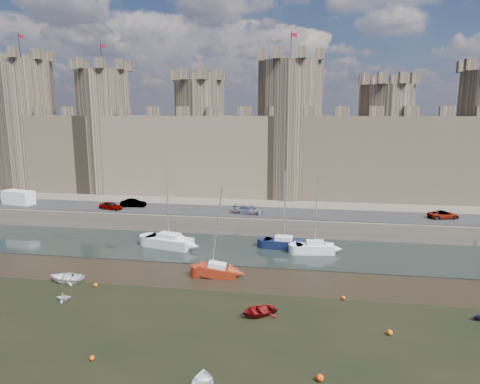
{
  "coord_description": "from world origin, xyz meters",
  "views": [
    {
      "loc": [
        5.24,
        -27.24,
        17.19
      ],
      "look_at": [
        -2.55,
        22.0,
        7.82
      ],
      "focal_mm": 32.0,
      "sensor_mm": 36.0,
      "label": 1
    }
  ],
  "objects_px": {
    "car_3": "(444,215)",
    "sailboat_0": "(169,241)",
    "car_0": "(111,206)",
    "car_2": "(249,210)",
    "sailboat_1": "(284,243)",
    "sailboat_2": "(315,247)",
    "car_1": "(133,203)",
    "van": "(19,198)",
    "sailboat_4": "(217,270)"
  },
  "relations": [
    {
      "from": "sailboat_2",
      "to": "sailboat_0",
      "type": "bearing_deg",
      "value": 174.72
    },
    {
      "from": "sailboat_2",
      "to": "sailboat_4",
      "type": "bearing_deg",
      "value": -145.19
    },
    {
      "from": "car_3",
      "to": "sailboat_4",
      "type": "bearing_deg",
      "value": 111.23
    },
    {
      "from": "car_3",
      "to": "car_2",
      "type": "bearing_deg",
      "value": 79.51
    },
    {
      "from": "car_2",
      "to": "van",
      "type": "bearing_deg",
      "value": 98.29
    },
    {
      "from": "car_1",
      "to": "sailboat_0",
      "type": "bearing_deg",
      "value": -147.37
    },
    {
      "from": "car_1",
      "to": "car_3",
      "type": "relative_size",
      "value": 0.93
    },
    {
      "from": "car_1",
      "to": "sailboat_1",
      "type": "distance_m",
      "value": 25.87
    },
    {
      "from": "car_3",
      "to": "car_0",
      "type": "bearing_deg",
      "value": 78.59
    },
    {
      "from": "car_1",
      "to": "car_2",
      "type": "bearing_deg",
      "value": -102.99
    },
    {
      "from": "van",
      "to": "car_3",
      "type": "bearing_deg",
      "value": 14.11
    },
    {
      "from": "car_1",
      "to": "van",
      "type": "height_order",
      "value": "van"
    },
    {
      "from": "car_3",
      "to": "sailboat_1",
      "type": "bearing_deg",
      "value": 98.97
    },
    {
      "from": "sailboat_1",
      "to": "sailboat_2",
      "type": "xyz_separation_m",
      "value": [
        3.89,
        -1.38,
        0.02
      ]
    },
    {
      "from": "car_3",
      "to": "sailboat_0",
      "type": "relative_size",
      "value": 0.37
    },
    {
      "from": "car_2",
      "to": "sailboat_0",
      "type": "bearing_deg",
      "value": 145.58
    },
    {
      "from": "car_2",
      "to": "sailboat_4",
      "type": "height_order",
      "value": "sailboat_4"
    },
    {
      "from": "car_3",
      "to": "sailboat_2",
      "type": "bearing_deg",
      "value": 106.73
    },
    {
      "from": "car_2",
      "to": "sailboat_0",
      "type": "distance_m",
      "value": 13.27
    },
    {
      "from": "car_3",
      "to": "sailboat_1",
      "type": "xyz_separation_m",
      "value": [
        -21.64,
        -9.07,
        -2.3
      ]
    },
    {
      "from": "car_2",
      "to": "car_3",
      "type": "height_order",
      "value": "car_2"
    },
    {
      "from": "van",
      "to": "sailboat_2",
      "type": "distance_m",
      "value": 47.89
    },
    {
      "from": "car_0",
      "to": "sailboat_1",
      "type": "distance_m",
      "value": 27.69
    },
    {
      "from": "van",
      "to": "sailboat_1",
      "type": "height_order",
      "value": "sailboat_1"
    },
    {
      "from": "car_2",
      "to": "sailboat_1",
      "type": "bearing_deg",
      "value": -134.27
    },
    {
      "from": "car_1",
      "to": "sailboat_0",
      "type": "distance_m",
      "value": 14.85
    },
    {
      "from": "car_2",
      "to": "car_1",
      "type": "bearing_deg",
      "value": 93.84
    },
    {
      "from": "sailboat_2",
      "to": "sailboat_4",
      "type": "xyz_separation_m",
      "value": [
        -10.3,
        -9.18,
        -0.09
      ]
    },
    {
      "from": "sailboat_2",
      "to": "car_2",
      "type": "bearing_deg",
      "value": 129.71
    },
    {
      "from": "car_3",
      "to": "sailboat_1",
      "type": "relative_size",
      "value": 0.42
    },
    {
      "from": "car_1",
      "to": "car_3",
      "type": "bearing_deg",
      "value": -97.71
    },
    {
      "from": "van",
      "to": "sailboat_0",
      "type": "xyz_separation_m",
      "value": [
        28.35,
        -10.18,
        -2.76
      ]
    },
    {
      "from": "car_1",
      "to": "sailboat_2",
      "type": "height_order",
      "value": "sailboat_2"
    },
    {
      "from": "car_2",
      "to": "sailboat_2",
      "type": "relative_size",
      "value": 0.45
    },
    {
      "from": "car_2",
      "to": "sailboat_4",
      "type": "bearing_deg",
      "value": -173.36
    },
    {
      "from": "car_0",
      "to": "sailboat_4",
      "type": "relative_size",
      "value": 0.38
    },
    {
      "from": "sailboat_4",
      "to": "car_2",
      "type": "bearing_deg",
      "value": 85.43
    },
    {
      "from": "car_0",
      "to": "car_1",
      "type": "relative_size",
      "value": 0.95
    },
    {
      "from": "car_1",
      "to": "sailboat_2",
      "type": "distance_m",
      "value": 29.98
    },
    {
      "from": "car_1",
      "to": "sailboat_2",
      "type": "bearing_deg",
      "value": -118.39
    },
    {
      "from": "car_0",
      "to": "car_3",
      "type": "height_order",
      "value": "car_0"
    },
    {
      "from": "car_2",
      "to": "van",
      "type": "xyz_separation_m",
      "value": [
        -37.41,
        0.75,
        0.48
      ]
    },
    {
      "from": "car_2",
      "to": "sailboat_2",
      "type": "distance_m",
      "value": 13.17
    },
    {
      "from": "car_3",
      "to": "sailboat_4",
      "type": "height_order",
      "value": "sailboat_4"
    },
    {
      "from": "car_2",
      "to": "sailboat_4",
      "type": "relative_size",
      "value": 0.47
    },
    {
      "from": "car_0",
      "to": "car_2",
      "type": "xyz_separation_m",
      "value": [
        21.15,
        0.43,
        0.02
      ]
    },
    {
      "from": "sailboat_0",
      "to": "sailboat_2",
      "type": "height_order",
      "value": "sailboat_0"
    },
    {
      "from": "van",
      "to": "sailboat_0",
      "type": "distance_m",
      "value": 30.25
    },
    {
      "from": "sailboat_0",
      "to": "sailboat_4",
      "type": "height_order",
      "value": "sailboat_0"
    },
    {
      "from": "car_0",
      "to": "van",
      "type": "height_order",
      "value": "van"
    }
  ]
}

